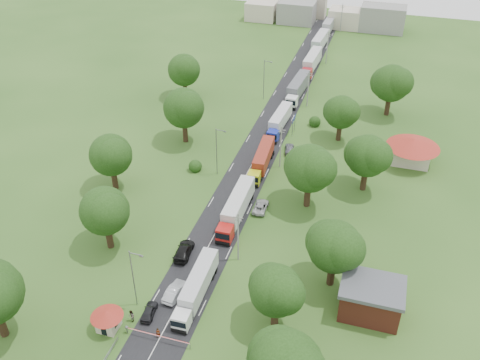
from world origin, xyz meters
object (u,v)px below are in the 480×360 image
at_px(boom_barrier, 148,334).
at_px(truck_0, 197,287).
at_px(info_sign, 294,121).
at_px(pedestrian_near, 158,333).
at_px(car_lane_mid, 175,291).
at_px(guard_booth, 107,317).
at_px(car_lane_front, 149,311).

xyz_separation_m(boom_barrier, truck_0, (3.53, 8.81, 1.11)).
height_order(info_sign, pedestrian_near, info_sign).
bearing_deg(boom_barrier, car_lane_mid, 87.48).
xyz_separation_m(car_lane_mid, pedestrian_near, (0.81, -7.63, -0.01)).
bearing_deg(car_lane_mid, boom_barrier, 92.17).
xyz_separation_m(boom_barrier, info_sign, (6.56, 60.00, 2.11)).
relative_size(boom_barrier, truck_0, 0.68).
xyz_separation_m(guard_booth, pedestrian_near, (7.01, 0.50, -1.35)).
relative_size(guard_booth, truck_0, 0.32).
xyz_separation_m(boom_barrier, guard_booth, (-5.84, -0.00, 1.27)).
xyz_separation_m(info_sign, car_lane_front, (-8.20, -56.27, -2.32)).
distance_m(truck_0, pedestrian_near, 8.72).
relative_size(guard_booth, car_lane_mid, 0.88).
bearing_deg(car_lane_mid, car_lane_front, 70.24).
distance_m(car_lane_front, pedestrian_near, 4.28).
distance_m(info_sign, truck_0, 51.29).
bearing_deg(info_sign, truck_0, -93.39).
relative_size(truck_0, car_lane_front, 3.42).
bearing_deg(guard_booth, car_lane_mid, 52.66).
bearing_deg(guard_booth, boom_barrier, 0.01).
distance_m(boom_barrier, guard_booth, 5.98).
bearing_deg(info_sign, pedestrian_near, -95.18).
bearing_deg(pedestrian_near, car_lane_mid, 75.62).
bearing_deg(boom_barrier, truck_0, 68.18).
bearing_deg(truck_0, guard_booth, -136.76).
xyz_separation_m(boom_barrier, pedestrian_near, (1.17, 0.50, -0.08)).
bearing_deg(car_lane_front, pedestrian_near, 123.72).
bearing_deg(guard_booth, pedestrian_near, 4.09).
relative_size(boom_barrier, pedestrian_near, 5.67).
relative_size(info_sign, truck_0, 0.30).
xyz_separation_m(truck_0, car_lane_mid, (-3.17, -0.68, -1.18)).
bearing_deg(truck_0, info_sign, 86.61).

